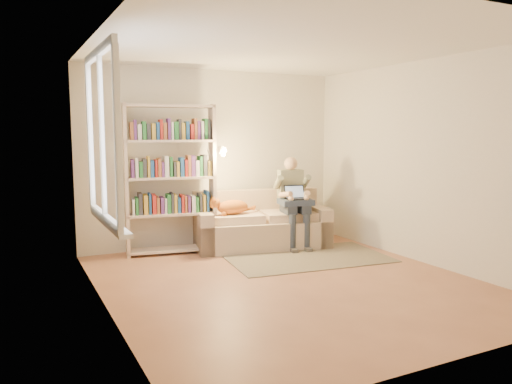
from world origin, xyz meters
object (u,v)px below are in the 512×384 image
laptop (292,196)px  sofa (261,226)px  cat (231,207)px  person (293,196)px  bookshelf (171,172)px

laptop → sofa: bearing=147.6°
laptop → cat: bearing=171.5°
person → cat: size_ratio=1.84×
sofa → laptop: 0.67m
person → cat: bearing=178.5°
person → bookshelf: size_ratio=0.64×
laptop → bookshelf: bearing=174.7°
sofa → bookshelf: (-1.30, 0.18, 0.85)m
cat → laptop: (0.82, -0.31, 0.15)m
cat → laptop: laptop is taller
sofa → bookshelf: size_ratio=0.99×
cat → bookshelf: size_ratio=0.35×
bookshelf → cat: bearing=-4.7°
cat → person: bearing=-1.5°
cat → bookshelf: 0.99m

